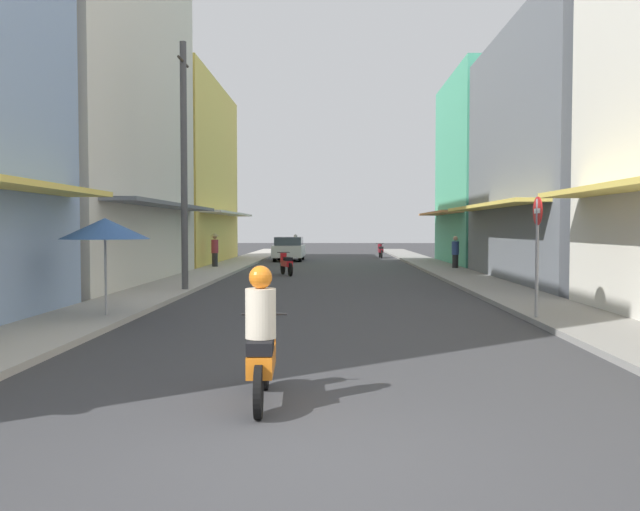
{
  "coord_description": "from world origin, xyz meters",
  "views": [
    {
      "loc": [
        0.12,
        -5.3,
        1.99
      ],
      "look_at": [
        -0.29,
        13.13,
        1.21
      ],
      "focal_mm": 36.53,
      "sensor_mm": 36.0,
      "label": 1
    }
  ],
  "objects_px": {
    "motorbike_white": "(296,247)",
    "street_sign_no_entry": "(537,241)",
    "motorbike_orange": "(262,342)",
    "pedestrian_crossing": "(215,249)",
    "parked_car": "(289,249)",
    "utility_pole": "(184,166)",
    "motorbike_red": "(286,263)",
    "motorbike_maroon": "(380,250)",
    "vendor_umbrella": "(105,229)",
    "pedestrian_midway": "(455,253)"
  },
  "relations": [
    {
      "from": "parked_car",
      "to": "utility_pole",
      "type": "distance_m",
      "value": 20.03
    },
    {
      "from": "motorbike_maroon",
      "to": "vendor_umbrella",
      "type": "height_order",
      "value": "vendor_umbrella"
    },
    {
      "from": "pedestrian_crossing",
      "to": "utility_pole",
      "type": "xyz_separation_m",
      "value": [
        1.23,
        -11.65,
        2.91
      ]
    },
    {
      "from": "parked_car",
      "to": "pedestrian_crossing",
      "type": "xyz_separation_m",
      "value": [
        -3.06,
        -8.05,
        0.25
      ]
    },
    {
      "from": "parked_car",
      "to": "vendor_umbrella",
      "type": "bearing_deg",
      "value": -94.79
    },
    {
      "from": "motorbike_red",
      "to": "vendor_umbrella",
      "type": "xyz_separation_m",
      "value": [
        -2.88,
        -13.56,
        1.48
      ]
    },
    {
      "from": "motorbike_orange",
      "to": "parked_car",
      "type": "height_order",
      "value": "motorbike_orange"
    },
    {
      "from": "motorbike_orange",
      "to": "street_sign_no_entry",
      "type": "bearing_deg",
      "value": 51.69
    },
    {
      "from": "motorbike_white",
      "to": "motorbike_maroon",
      "type": "bearing_deg",
      "value": -4.19
    },
    {
      "from": "motorbike_white",
      "to": "vendor_umbrella",
      "type": "distance_m",
      "value": 30.0
    },
    {
      "from": "parked_car",
      "to": "utility_pole",
      "type": "height_order",
      "value": "utility_pole"
    },
    {
      "from": "motorbike_orange",
      "to": "pedestrian_midway",
      "type": "xyz_separation_m",
      "value": [
        6.49,
        23.3,
        0.1
      ]
    },
    {
      "from": "pedestrian_crossing",
      "to": "street_sign_no_entry",
      "type": "xyz_separation_m",
      "value": [
        10.08,
        -17.74,
        0.73
      ]
    },
    {
      "from": "motorbike_maroon",
      "to": "parked_car",
      "type": "relative_size",
      "value": 0.44
    },
    {
      "from": "motorbike_maroon",
      "to": "vendor_umbrella",
      "type": "xyz_separation_m",
      "value": [
        -7.98,
        -29.46,
        1.48
      ]
    },
    {
      "from": "motorbike_white",
      "to": "pedestrian_midway",
      "type": "xyz_separation_m",
      "value": [
        8.28,
        -13.11,
        0.1
      ]
    },
    {
      "from": "motorbike_maroon",
      "to": "parked_car",
      "type": "bearing_deg",
      "value": -146.98
    },
    {
      "from": "street_sign_no_entry",
      "to": "motorbike_maroon",
      "type": "bearing_deg",
      "value": 92.31
    },
    {
      "from": "vendor_umbrella",
      "to": "street_sign_no_entry",
      "type": "xyz_separation_m",
      "value": [
        9.17,
        -0.11,
        -0.26
      ]
    },
    {
      "from": "parked_car",
      "to": "utility_pole",
      "type": "bearing_deg",
      "value": -95.3
    },
    {
      "from": "pedestrian_midway",
      "to": "street_sign_no_entry",
      "type": "relative_size",
      "value": 0.61
    },
    {
      "from": "motorbike_white",
      "to": "pedestrian_crossing",
      "type": "relative_size",
      "value": 1.03
    },
    {
      "from": "motorbike_red",
      "to": "motorbike_maroon",
      "type": "height_order",
      "value": "same"
    },
    {
      "from": "pedestrian_midway",
      "to": "vendor_umbrella",
      "type": "distance_m",
      "value": 19.86
    },
    {
      "from": "motorbike_white",
      "to": "parked_car",
      "type": "distance_m",
      "value": 4.21
    },
    {
      "from": "parked_car",
      "to": "vendor_umbrella",
      "type": "height_order",
      "value": "vendor_umbrella"
    },
    {
      "from": "pedestrian_crossing",
      "to": "motorbike_white",
      "type": "bearing_deg",
      "value": 75.32
    },
    {
      "from": "motorbike_white",
      "to": "utility_pole",
      "type": "height_order",
      "value": "utility_pole"
    },
    {
      "from": "motorbike_maroon",
      "to": "motorbike_white",
      "type": "height_order",
      "value": "motorbike_white"
    },
    {
      "from": "utility_pole",
      "to": "parked_car",
      "type": "bearing_deg",
      "value": 84.7
    },
    {
      "from": "parked_car",
      "to": "pedestrian_crossing",
      "type": "bearing_deg",
      "value": -110.8
    },
    {
      "from": "parked_car",
      "to": "street_sign_no_entry",
      "type": "distance_m",
      "value": 26.74
    },
    {
      "from": "motorbike_maroon",
      "to": "pedestrian_midway",
      "type": "height_order",
      "value": "pedestrian_midway"
    },
    {
      "from": "motorbike_red",
      "to": "pedestrian_midway",
      "type": "bearing_deg",
      "value": 22.57
    },
    {
      "from": "parked_car",
      "to": "pedestrian_crossing",
      "type": "relative_size",
      "value": 2.36
    },
    {
      "from": "utility_pole",
      "to": "pedestrian_midway",
      "type": "bearing_deg",
      "value": 46.41
    },
    {
      "from": "pedestrian_crossing",
      "to": "pedestrian_midway",
      "type": "bearing_deg",
      "value": -4.31
    },
    {
      "from": "pedestrian_midway",
      "to": "vendor_umbrella",
      "type": "relative_size",
      "value": 0.73
    },
    {
      "from": "street_sign_no_entry",
      "to": "motorbike_white",
      "type": "bearing_deg",
      "value": 102.89
    },
    {
      "from": "motorbike_red",
      "to": "street_sign_no_entry",
      "type": "height_order",
      "value": "street_sign_no_entry"
    },
    {
      "from": "motorbike_white",
      "to": "street_sign_no_entry",
      "type": "bearing_deg",
      "value": -77.11
    },
    {
      "from": "motorbike_white",
      "to": "street_sign_no_entry",
      "type": "distance_m",
      "value": 30.78
    },
    {
      "from": "motorbike_red",
      "to": "utility_pole",
      "type": "xyz_separation_m",
      "value": [
        -2.55,
        -7.58,
        3.39
      ]
    },
    {
      "from": "motorbike_orange",
      "to": "pedestrian_crossing",
      "type": "height_order",
      "value": "pedestrian_crossing"
    },
    {
      "from": "motorbike_orange",
      "to": "utility_pole",
      "type": "bearing_deg",
      "value": 106.77
    },
    {
      "from": "motorbike_orange",
      "to": "street_sign_no_entry",
      "type": "xyz_separation_m",
      "value": [
        5.08,
        6.42,
        1.01
      ]
    },
    {
      "from": "motorbike_white",
      "to": "parked_car",
      "type": "relative_size",
      "value": 0.44
    },
    {
      "from": "pedestrian_crossing",
      "to": "street_sign_no_entry",
      "type": "height_order",
      "value": "street_sign_no_entry"
    },
    {
      "from": "motorbike_red",
      "to": "motorbike_white",
      "type": "height_order",
      "value": "motorbike_white"
    },
    {
      "from": "pedestrian_midway",
      "to": "street_sign_no_entry",
      "type": "xyz_separation_m",
      "value": [
        -1.42,
        -16.88,
        0.91
      ]
    }
  ]
}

